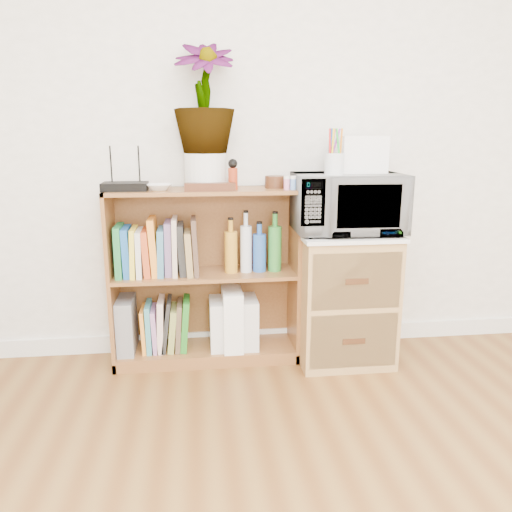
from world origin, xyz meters
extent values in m
cube|color=white|center=(0.00, 2.24, 0.05)|extent=(4.00, 0.02, 0.10)
cube|color=brown|center=(-0.35, 2.10, 0.47)|extent=(1.00, 0.30, 0.95)
cube|color=#9E7542|center=(0.40, 2.02, 0.35)|extent=(0.50, 0.45, 0.70)
imported|color=silver|center=(0.40, 2.02, 0.87)|extent=(0.57, 0.39, 0.31)
cylinder|color=silver|center=(0.30, 1.95, 1.08)|extent=(0.10, 0.10, 0.11)
cube|color=white|center=(0.48, 2.09, 1.12)|extent=(0.24, 0.20, 0.19)
cube|color=black|center=(-0.74, 2.08, 0.97)|extent=(0.22, 0.15, 0.04)
imported|color=white|center=(-0.57, 2.07, 0.97)|extent=(0.13, 0.13, 0.03)
cylinder|color=silver|center=(-0.33, 2.12, 1.04)|extent=(0.21, 0.21, 0.18)
imported|color=#447F32|center=(-0.33, 2.12, 1.41)|extent=(0.31, 0.31, 0.55)
cube|color=#3A1C10|center=(-0.32, 2.00, 0.97)|extent=(0.25, 0.06, 0.04)
cylinder|color=#A02F13|center=(-0.20, 2.06, 1.00)|extent=(0.05, 0.05, 0.11)
cylinder|color=#3C2010|center=(0.03, 2.11, 0.98)|extent=(0.11, 0.11, 0.06)
cube|color=pink|center=(0.11, 2.01, 0.98)|extent=(0.10, 0.04, 0.05)
cube|color=gray|center=(-0.78, 2.10, 0.22)|extent=(0.09, 0.24, 0.30)
cube|color=silver|center=(-0.29, 2.09, 0.21)|extent=(0.09, 0.22, 0.27)
cube|color=white|center=(-0.21, 2.09, 0.24)|extent=(0.11, 0.27, 0.33)
cube|color=silver|center=(-0.11, 2.09, 0.21)|extent=(0.09, 0.22, 0.28)
cube|color=#217E3E|center=(-0.79, 2.10, 0.63)|extent=(0.04, 0.20, 0.27)
cube|color=#1D5BAF|center=(-0.75, 2.10, 0.63)|extent=(0.04, 0.20, 0.26)
cube|color=yellow|center=(-0.72, 2.10, 0.63)|extent=(0.03, 0.20, 0.26)
cube|color=silver|center=(-0.69, 2.10, 0.62)|extent=(0.03, 0.20, 0.24)
cube|color=#CB4E22|center=(-0.65, 2.10, 0.62)|extent=(0.04, 0.20, 0.24)
cube|color=orange|center=(-0.62, 2.10, 0.65)|extent=(0.05, 0.20, 0.30)
cube|color=teal|center=(-0.58, 2.10, 0.62)|extent=(0.04, 0.20, 0.25)
cube|color=slate|center=(-0.54, 2.10, 0.64)|extent=(0.04, 0.20, 0.28)
cube|color=beige|center=(-0.51, 2.10, 0.65)|extent=(0.03, 0.20, 0.30)
cube|color=#252525|center=(-0.47, 2.10, 0.63)|extent=(0.05, 0.20, 0.27)
cube|color=olive|center=(-0.43, 2.10, 0.62)|extent=(0.04, 0.20, 0.23)
cube|color=#4C372B|center=(-0.40, 2.10, 0.65)|extent=(0.04, 0.20, 0.30)
cylinder|color=#C58924|center=(-0.21, 2.10, 0.64)|extent=(0.07, 0.07, 0.29)
cylinder|color=silver|center=(-0.13, 2.10, 0.66)|extent=(0.06, 0.06, 0.32)
cylinder|color=#2659B4|center=(-0.06, 2.10, 0.63)|extent=(0.07, 0.07, 0.26)
cylinder|color=#318732|center=(0.03, 2.10, 0.66)|extent=(0.07, 0.07, 0.32)
cylinder|color=gold|center=(0.11, 2.10, 0.65)|extent=(0.06, 0.06, 0.30)
cylinder|color=#AFB7C3|center=(0.19, 2.10, 0.65)|extent=(0.07, 0.07, 0.31)
cube|color=orange|center=(-0.69, 2.10, 0.19)|extent=(0.03, 0.19, 0.24)
cube|color=teal|center=(-0.66, 2.10, 0.20)|extent=(0.03, 0.19, 0.27)
cube|color=#A26EA6|center=(-0.63, 2.10, 0.19)|extent=(0.03, 0.19, 0.24)
cube|color=beige|center=(-0.60, 2.10, 0.21)|extent=(0.04, 0.19, 0.29)
cube|color=#242424|center=(-0.57, 2.10, 0.21)|extent=(0.06, 0.19, 0.29)
cube|color=olive|center=(-0.54, 2.10, 0.19)|extent=(0.06, 0.19, 0.24)
cube|color=brown|center=(-0.50, 2.10, 0.20)|extent=(0.05, 0.19, 0.27)
cube|color=#227920|center=(-0.47, 2.10, 0.21)|extent=(0.06, 0.19, 0.28)
camera|label=1|loc=(-0.39, -0.51, 1.23)|focal=35.00mm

